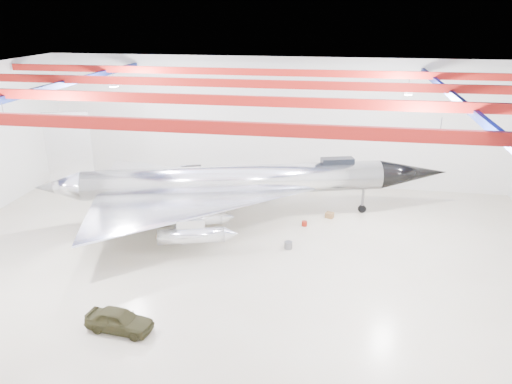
# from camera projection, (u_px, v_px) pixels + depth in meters

# --- Properties ---
(floor) EXTENTS (40.00, 40.00, 0.00)m
(floor) POSITION_uv_depth(u_px,v_px,m) (237.00, 259.00, 31.16)
(floor) COLOR #B8AD92
(floor) RESTS_ON ground
(wall_back) EXTENTS (40.00, 0.00, 40.00)m
(wall_back) POSITION_uv_depth(u_px,v_px,m) (272.00, 122.00, 43.13)
(wall_back) COLOR silver
(wall_back) RESTS_ON floor
(ceiling) EXTENTS (40.00, 40.00, 0.00)m
(ceiling) POSITION_uv_depth(u_px,v_px,m) (234.00, 80.00, 27.37)
(ceiling) COLOR #0A0F38
(ceiling) RESTS_ON wall_back
(ceiling_structure) EXTENTS (39.50, 29.50, 1.08)m
(ceiling_structure) POSITION_uv_depth(u_px,v_px,m) (234.00, 92.00, 27.60)
(ceiling_structure) COLOR maroon
(ceiling_structure) RESTS_ON ceiling
(jet_aircraft) EXTENTS (29.49, 21.49, 8.24)m
(jet_aircraft) POSITION_uv_depth(u_px,v_px,m) (234.00, 184.00, 36.21)
(jet_aircraft) COLOR silver
(jet_aircraft) RESTS_ON floor
(jeep) EXTENTS (3.46, 1.69, 1.14)m
(jeep) POSITION_uv_depth(u_px,v_px,m) (119.00, 320.00, 24.02)
(jeep) COLOR #312F18
(jeep) RESTS_ON floor
(crate_ply) EXTENTS (0.49, 0.41, 0.31)m
(crate_ply) POSITION_uv_depth(u_px,v_px,m) (160.00, 235.00, 33.99)
(crate_ply) COLOR olive
(crate_ply) RESTS_ON floor
(toolbox_red) EXTENTS (0.48, 0.41, 0.30)m
(toolbox_red) POSITION_uv_depth(u_px,v_px,m) (200.00, 209.00, 38.57)
(toolbox_red) COLOR maroon
(toolbox_red) RESTS_ON floor
(engine_drum) EXTENTS (0.56, 0.56, 0.47)m
(engine_drum) POSITION_uv_depth(u_px,v_px,m) (288.00, 245.00, 32.41)
(engine_drum) COLOR #59595B
(engine_drum) RESTS_ON floor
(parts_bin) EXTENTS (0.71, 0.63, 0.41)m
(parts_bin) POSITION_uv_depth(u_px,v_px,m) (330.00, 215.00, 37.21)
(parts_bin) COLOR olive
(parts_bin) RESTS_ON floor
(crate_small) EXTENTS (0.43, 0.38, 0.25)m
(crate_small) POSITION_uv_depth(u_px,v_px,m) (160.00, 214.00, 37.57)
(crate_small) COLOR #59595B
(crate_small) RESTS_ON floor
(tool_chest) EXTENTS (0.48, 0.48, 0.35)m
(tool_chest) POSITION_uv_depth(u_px,v_px,m) (304.00, 224.00, 35.82)
(tool_chest) COLOR maroon
(tool_chest) RESTS_ON floor
(oil_barrel) EXTENTS (0.57, 0.50, 0.35)m
(oil_barrel) POSITION_uv_depth(u_px,v_px,m) (222.00, 232.00, 34.41)
(oil_barrel) COLOR olive
(oil_barrel) RESTS_ON floor
(spares_box) EXTENTS (0.46, 0.46, 0.36)m
(spares_box) POSITION_uv_depth(u_px,v_px,m) (263.00, 198.00, 40.76)
(spares_box) COLOR #59595B
(spares_box) RESTS_ON floor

